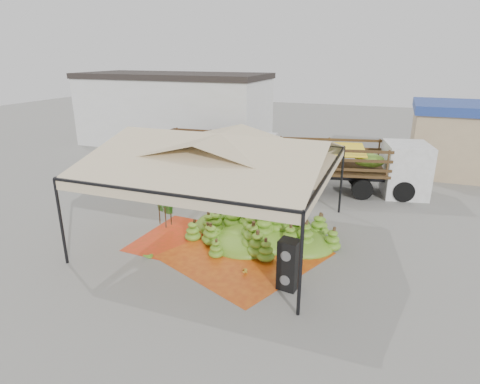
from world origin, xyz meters
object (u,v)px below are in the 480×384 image
at_px(speaker_stack, 289,265).
at_px(truck_left, 222,148).
at_px(banana_heap, 263,221).
at_px(truck_right, 355,162).
at_px(vendor, 281,178).

height_order(speaker_stack, truck_left, truck_left).
bearing_deg(banana_heap, truck_right, 68.45).
bearing_deg(banana_heap, truck_left, 123.27).
bearing_deg(vendor, truck_left, -52.08).
xyz_separation_m(banana_heap, vendor, (-0.65, 4.90, 0.23)).
distance_m(vendor, truck_right, 3.87).
height_order(banana_heap, truck_right, truck_right).
relative_size(truck_left, truck_right, 0.88).
height_order(speaker_stack, truck_right, truck_right).
relative_size(speaker_stack, truck_left, 0.23).
bearing_deg(truck_right, banana_heap, -123.52).
bearing_deg(truck_right, truck_left, 160.51).
xyz_separation_m(banana_heap, truck_left, (-5.11, 7.79, 0.79)).
height_order(banana_heap, vendor, vendor).
distance_m(banana_heap, truck_right, 7.33).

